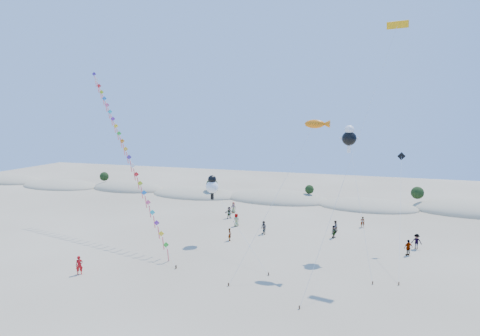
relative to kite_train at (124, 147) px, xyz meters
name	(u,v)px	position (x,y,z in m)	size (l,w,h in m)	color
ground	(149,317)	(13.94, -18.38, -11.53)	(160.00, 160.00, 0.00)	gray
dune_ridge	(282,199)	(15.00, 26.76, -11.42)	(145.30, 11.49, 5.57)	tan
kite_train	(124,147)	(0.00, 0.00, 0.00)	(21.99, 16.67, 22.24)	#3F2D1E
fish_kite	(317,125)	(24.64, -2.70, 3.09)	(7.99, 8.93, 15.13)	#3F2D1E
cartoon_kite_low	(212,185)	(11.74, 0.65, -4.50)	(9.99, 9.07, 8.30)	#3F2D1E
cartoon_kite_high	(349,137)	(27.64, 2.03, 1.62)	(4.02, 9.54, 14.46)	#3F2D1E
parafoil_kite	(395,32)	(31.78, -0.21, 12.25)	(8.19, 14.16, 24.88)	#3F2D1E
dark_kite	(401,188)	(33.25, 2.12, -3.81)	(1.01, 11.75, 11.33)	#3F2D1E
flyer_foreground	(79,265)	(3.11, -13.05, -10.60)	(0.68, 0.45, 1.86)	#AA0D11
beachgoers	(301,226)	(21.58, 7.76, -10.67)	(27.03, 14.24, 1.81)	slate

